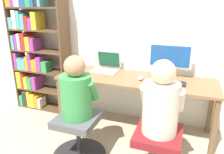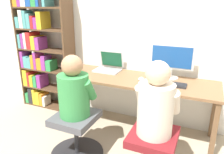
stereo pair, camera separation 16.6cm
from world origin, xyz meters
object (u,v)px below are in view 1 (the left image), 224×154
at_px(keyboard, 166,82).
at_px(bookshelf, 33,48).
at_px(laptop, 106,67).
at_px(office_chair_right, 79,137).
at_px(person_at_laptop, 76,91).
at_px(person_at_monitor, 161,102).
at_px(desktop_monitor, 170,59).

height_order(keyboard, bookshelf, bookshelf).
bearing_deg(laptop, keyboard, -15.83).
bearing_deg(laptop, office_chair_right, -87.93).
relative_size(office_chair_right, person_at_laptop, 0.91).
xyz_separation_m(keyboard, person_at_laptop, (-0.78, -0.66, 0.03)).
relative_size(person_at_monitor, bookshelf, 0.36).
bearing_deg(office_chair_right, desktop_monitor, 48.91).
xyz_separation_m(laptop, office_chair_right, (0.03, -0.90, -0.53)).
bearing_deg(desktop_monitor, keyboard, -90.43).
relative_size(office_chair_right, bookshelf, 0.31).
xyz_separation_m(person_at_monitor, bookshelf, (-2.00, 0.86, 0.17)).
relative_size(keyboard, person_at_laptop, 0.70).
distance_m(office_chair_right, bookshelf, 1.62).
bearing_deg(laptop, person_at_monitor, -46.39).
distance_m(desktop_monitor, person_at_laptop, 1.20).
bearing_deg(desktop_monitor, person_at_laptop, -131.22).
bearing_deg(desktop_monitor, laptop, -179.78).
distance_m(office_chair_right, person_at_laptop, 0.52).
bearing_deg(bookshelf, person_at_monitor, -23.22).
height_order(laptop, bookshelf, bookshelf).
distance_m(keyboard, office_chair_right, 1.14).
xyz_separation_m(desktop_monitor, person_at_monitor, (0.04, -0.90, -0.16)).
xyz_separation_m(desktop_monitor, bookshelf, (-1.96, -0.04, 0.01)).
distance_m(laptop, person_at_laptop, 0.89).
relative_size(desktop_monitor, bookshelf, 0.28).
bearing_deg(bookshelf, desktop_monitor, 1.19).
bearing_deg(person_at_laptop, laptop, 92.08).
relative_size(person_at_monitor, person_at_laptop, 1.05).
bearing_deg(office_chair_right, keyboard, 40.37).
bearing_deg(person_at_laptop, bookshelf, 144.02).
distance_m(person_at_laptop, bookshelf, 1.47).
relative_size(laptop, keyboard, 0.77).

